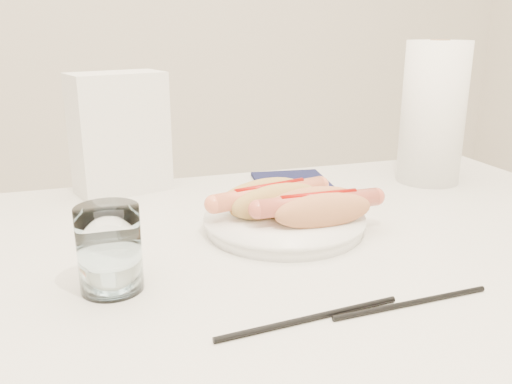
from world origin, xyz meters
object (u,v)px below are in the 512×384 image
object	(u,v)px
hotdog_left	(270,199)
paper_towel_roll	(433,113)
table	(274,293)
hotdog_right	(319,208)
water_glass	(110,249)
plate	(284,224)
napkin_box	(120,133)

from	to	relation	value
hotdog_left	paper_towel_roll	distance (m)	0.41
table	hotdog_left	size ratio (longest dim) A/B	6.40
hotdog_right	water_glass	distance (m)	0.30
table	plate	distance (m)	0.11
water_glass	napkin_box	size ratio (longest dim) A/B	0.47
hotdog_left	table	bearing A→B (deg)	-118.44
plate	hotdog_left	world-z (taller)	hotdog_left
table	napkin_box	xyz separation A→B (m)	(-0.17, 0.35, 0.17)
plate	table	bearing A→B (deg)	-119.24
hotdog_right	hotdog_left	bearing A→B (deg)	131.79
paper_towel_roll	water_glass	bearing A→B (deg)	-155.78
table	paper_towel_roll	bearing A→B (deg)	30.56
plate	paper_towel_roll	world-z (taller)	paper_towel_roll
table	hotdog_left	world-z (taller)	hotdog_left
table	plate	world-z (taller)	plate
napkin_box	paper_towel_roll	xyz separation A→B (m)	(0.57, -0.11, 0.03)
hotdog_left	hotdog_right	bearing A→B (deg)	-60.96
table	hotdog_right	size ratio (longest dim) A/B	6.59
plate	hotdog_right	bearing A→B (deg)	-41.92
napkin_box	paper_towel_roll	distance (m)	0.58
table	hotdog_right	xyz separation A→B (m)	(0.08, 0.04, 0.10)
table	plate	size ratio (longest dim) A/B	5.25
table	paper_towel_roll	size ratio (longest dim) A/B	4.55
table	paper_towel_roll	xyz separation A→B (m)	(0.40, 0.24, 0.19)
hotdog_left	paper_towel_roll	xyz separation A→B (m)	(0.37, 0.14, 0.09)
napkin_box	paper_towel_roll	size ratio (longest dim) A/B	0.81
table	napkin_box	bearing A→B (deg)	115.64
table	water_glass	bearing A→B (deg)	-169.45
table	paper_towel_roll	world-z (taller)	paper_towel_roll
table	plate	bearing A→B (deg)	60.76
table	hotdog_right	bearing A→B (deg)	25.70
paper_towel_roll	hotdog_left	bearing A→B (deg)	-159.57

